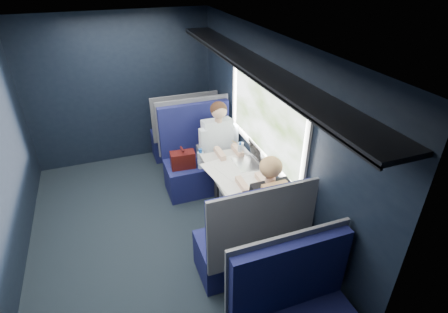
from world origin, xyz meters
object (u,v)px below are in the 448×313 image
object	(u,v)px
bottle_small	(240,150)
seat_row_front	(184,134)
laptop	(251,158)
cup	(241,146)
man	(220,144)
woman	(266,204)
table	(234,175)
seat_bay_near	(199,161)
seat_bay_far	(249,244)

from	to	relation	value
bottle_small	seat_row_front	bearing A→B (deg)	103.70
laptop	cup	world-z (taller)	laptop
man	woman	size ratio (longest dim) A/B	1.00
laptop	man	bearing A→B (deg)	104.94
laptop	bottle_small	world-z (taller)	laptop
table	seat_row_front	distance (m)	1.82
seat_bay_near	cup	bearing A→B (deg)	-43.32
seat_row_front	seat_bay_far	bearing A→B (deg)	-90.00
woman	laptop	xyz separation A→B (m)	(0.17, 0.78, 0.08)
table	man	world-z (taller)	man
seat_row_front	cup	bearing A→B (deg)	-71.89
table	seat_bay_far	size ratio (longest dim) A/B	0.79
seat_bay_far	woman	xyz separation A→B (m)	(0.25, 0.17, 0.31)
table	seat_row_front	xyz separation A→B (m)	(-0.18, 1.80, -0.25)
laptop	cup	size ratio (longest dim) A/B	3.75
seat_bay_near	woman	world-z (taller)	woman
table	seat_bay_far	xyz separation A→B (m)	(-0.18, -0.87, -0.25)
table	man	xyz separation A→B (m)	(0.07, 0.70, 0.06)
seat_bay_far	man	distance (m)	1.62
seat_bay_near	bottle_small	world-z (taller)	seat_bay_near
woman	bottle_small	distance (m)	1.00
seat_bay_near	laptop	world-z (taller)	seat_bay_near
seat_row_front	bottle_small	world-z (taller)	seat_row_front
table	laptop	size ratio (longest dim) A/B	2.81
seat_bay_near	man	distance (m)	0.43
seat_bay_far	man	size ratio (longest dim) A/B	0.95
seat_bay_far	laptop	bearing A→B (deg)	66.07
table	cup	distance (m)	0.53
cup	man	bearing A→B (deg)	126.81
man	cup	bearing A→B (deg)	-53.19
table	man	distance (m)	0.70
bottle_small	cup	xyz separation A→B (m)	(0.08, 0.15, -0.04)
seat_bay_far	seat_row_front	size ratio (longest dim) A/B	1.09
table	cup	size ratio (longest dim) A/B	10.54
man	laptop	bearing A→B (deg)	-75.06
seat_row_front	laptop	bearing A→B (deg)	-76.39
seat_bay_near	cup	xyz separation A→B (m)	(0.45, -0.43, 0.37)
table	bottle_small	distance (m)	0.38
seat_bay_near	man	bearing A→B (deg)	-33.06
seat_bay_far	woman	bearing A→B (deg)	33.82
table	seat_row_front	world-z (taller)	seat_row_front
seat_bay_far	man	xyz separation A→B (m)	(0.25, 1.57, 0.30)
man	laptop	size ratio (longest dim) A/B	3.71
seat_bay_far	woman	distance (m)	0.43
table	cup	bearing A→B (deg)	59.31
seat_bay_far	bottle_small	bearing A→B (deg)	72.39
seat_bay_far	bottle_small	size ratio (longest dim) A/B	6.42
seat_bay_near	seat_row_front	bearing A→B (deg)	89.36
man	bottle_small	size ratio (longest dim) A/B	6.74
table	seat_bay_near	world-z (taller)	seat_bay_near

